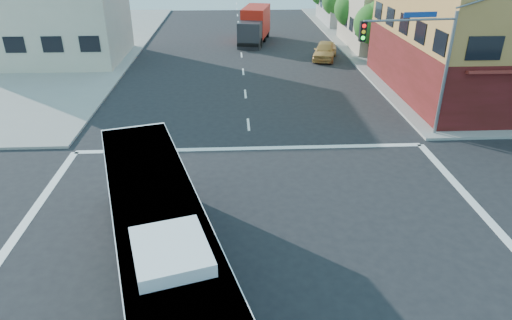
{
  "coord_description": "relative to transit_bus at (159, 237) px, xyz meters",
  "views": [
    {
      "loc": [
        -0.9,
        -13.17,
        10.59
      ],
      "look_at": [
        0.03,
        4.67,
        1.69
      ],
      "focal_mm": 32.0,
      "sensor_mm": 36.0,
      "label": 1
    }
  ],
  "objects": [
    {
      "name": "ground",
      "position": [
        3.42,
        0.94,
        -1.78
      ],
      "size": [
        120.0,
        120.0,
        0.0
      ],
      "primitive_type": "plane",
      "color": "black",
      "rests_on": "ground"
    },
    {
      "name": "building_east_near",
      "position": [
        20.4,
        34.92,
        2.72
      ],
      "size": [
        12.06,
        10.06,
        9.0
      ],
      "color": "tan",
      "rests_on": "ground"
    },
    {
      "name": "building_west",
      "position": [
        -13.6,
        30.92,
        2.22
      ],
      "size": [
        12.06,
        10.06,
        8.0
      ],
      "color": "beige",
      "rests_on": "ground"
    },
    {
      "name": "signal_mast_ne",
      "position": [
        12.5,
        11.56,
        3.2
      ],
      "size": [
        7.91,
        1.13,
        8.07
      ],
      "color": "slate",
      "rests_on": "ground"
    },
    {
      "name": "street_tree_a",
      "position": [
        15.32,
        28.87,
        1.8
      ],
      "size": [
        3.6,
        3.6,
        5.53
      ],
      "color": "#372114",
      "rests_on": "ground"
    },
    {
      "name": "street_tree_b",
      "position": [
        15.32,
        36.87,
        1.97
      ],
      "size": [
        3.8,
        3.8,
        5.79
      ],
      "color": "#372114",
      "rests_on": "ground"
    },
    {
      "name": "transit_bus",
      "position": [
        0.0,
        0.0,
        0.0
      ],
      "size": [
        6.01,
        12.56,
        3.65
      ],
      "rotation": [
        0.0,
        0.0,
        0.29
      ],
      "color": "black",
      "rests_on": "ground"
    },
    {
      "name": "box_truck",
      "position": [
        4.97,
        37.7,
        -0.06
      ],
      "size": [
        3.91,
        8.22,
        3.56
      ],
      "rotation": [
        0.0,
        0.0,
        -0.22
      ],
      "color": "#29292E",
      "rests_on": "ground"
    },
    {
      "name": "parked_car",
      "position": [
        11.16,
        29.89,
        -0.98
      ],
      "size": [
        3.19,
        5.07,
        1.61
      ],
      "primitive_type": "imported",
      "rotation": [
        0.0,
        0.0,
        -0.29
      ],
      "color": "gold",
      "rests_on": "ground"
    }
  ]
}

